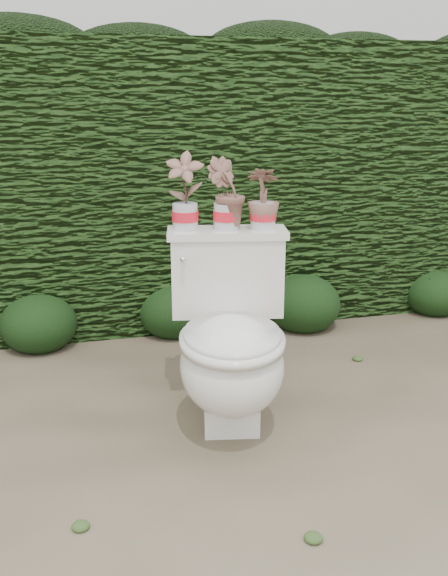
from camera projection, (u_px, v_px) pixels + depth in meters
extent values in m
plane|color=#7C6E55|center=(215.00, 428.00, 2.64)|extent=(60.00, 60.00, 0.00)
cube|color=#2A4C19|center=(153.00, 183.00, 3.89)|extent=(8.00, 1.00, 1.60)
cube|color=silver|center=(147.00, 34.00, 7.76)|extent=(8.00, 3.50, 4.00)
cube|color=silver|center=(230.00, 400.00, 2.67)|extent=(0.27, 0.34, 0.20)
ellipsoid|color=silver|center=(232.00, 365.00, 2.51)|extent=(0.50, 0.58, 0.39)
cube|color=silver|center=(227.00, 275.00, 2.74)|extent=(0.49, 0.26, 0.34)
cube|color=silver|center=(227.00, 233.00, 2.68)|extent=(0.53, 0.28, 0.03)
cylinder|color=silver|center=(183.00, 258.00, 2.61)|extent=(0.03, 0.06, 0.02)
sphere|color=silver|center=(183.00, 259.00, 2.58)|extent=(0.03, 0.03, 0.03)
imported|color=#336820|center=(185.00, 193.00, 2.62)|extent=(0.19, 0.16, 0.31)
imported|color=#336820|center=(226.00, 196.00, 2.64)|extent=(0.18, 0.16, 0.28)
imported|color=#336820|center=(263.00, 200.00, 2.65)|extent=(0.18, 0.18, 0.24)
ellipsoid|color=#183311|center=(38.00, 318.00, 3.44)|extent=(0.41, 0.41, 0.33)
ellipsoid|color=#183311|center=(174.00, 306.00, 3.65)|extent=(0.40, 0.40, 0.32)
ellipsoid|color=#183311|center=(304.00, 299.00, 3.73)|extent=(0.43, 0.43, 0.34)
ellipsoid|color=#183311|center=(435.00, 289.00, 4.01)|extent=(0.37, 0.37, 0.29)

